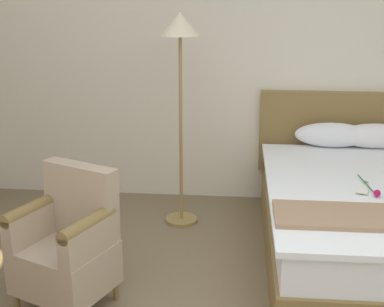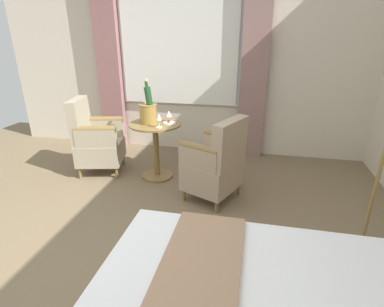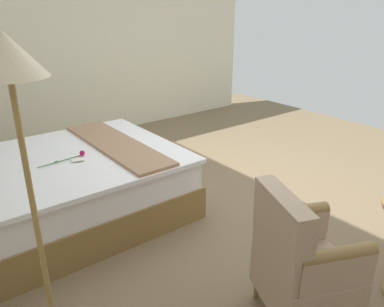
{
  "view_description": "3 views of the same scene",
  "coord_description": "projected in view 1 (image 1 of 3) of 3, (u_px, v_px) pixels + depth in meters",
  "views": [
    {
      "loc": [
        -0.34,
        -2.23,
        2.04
      ],
      "look_at": [
        -0.64,
        1.06,
        0.96
      ],
      "focal_mm": 50.0,
      "sensor_mm": 36.0,
      "label": 1
    },
    {
      "loc": [
        1.48,
        1.12,
        1.69
      ],
      "look_at": [
        -0.62,
        0.67,
        0.84
      ],
      "focal_mm": 28.0,
      "sensor_mm": 36.0,
      "label": 2
    },
    {
      "loc": [
        -2.48,
        2.43,
        1.9
      ],
      "look_at": [
        -0.53,
        0.92,
        0.92
      ],
      "focal_mm": 35.0,
      "sensor_mm": 36.0,
      "label": 3
    }
  ],
  "objects": [
    {
      "name": "wall_headboard_side",
      "position": [
        279.0,
        36.0,
        4.84
      ],
      "size": [
        5.9,
        0.12,
        3.12
      ],
      "color": "silver",
      "rests_on": "ground"
    },
    {
      "name": "bed",
      "position": [
        372.0,
        216.0,
        4.06
      ],
      "size": [
        1.66,
        2.27,
        1.08
      ],
      "color": "olive",
      "rests_on": "ground"
    },
    {
      "name": "floor_lamp_brass",
      "position": [
        180.0,
        53.0,
        4.3
      ],
      "size": [
        0.32,
        0.32,
        1.8
      ],
      "color": "olive",
      "rests_on": "ground"
    },
    {
      "name": "armchair_by_window",
      "position": [
        68.0,
        245.0,
        3.42
      ],
      "size": [
        0.71,
        0.68,
        0.92
      ],
      "color": "olive",
      "rests_on": "ground"
    }
  ]
}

